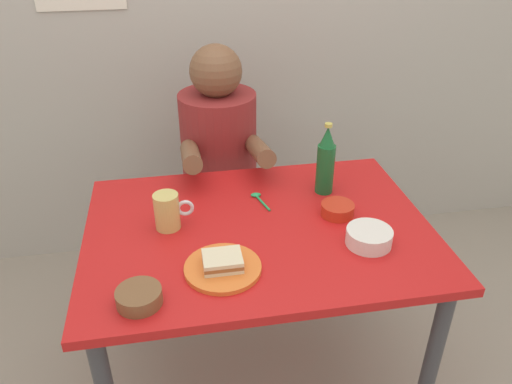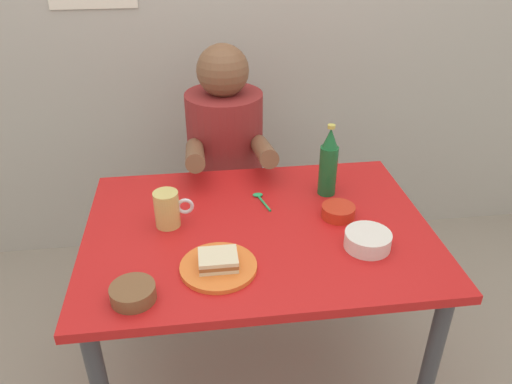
# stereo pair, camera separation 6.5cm
# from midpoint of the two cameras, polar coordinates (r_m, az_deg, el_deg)

# --- Properties ---
(ground_plane) EXTENTS (6.00, 6.00, 0.00)m
(ground_plane) POSITION_cam_midpoint_polar(r_m,az_deg,el_deg) (2.11, -0.69, -20.77)
(ground_plane) COLOR gray
(dining_table) EXTENTS (1.10, 0.80, 0.74)m
(dining_table) POSITION_cam_midpoint_polar(r_m,az_deg,el_deg) (1.66, -0.83, -6.64)
(dining_table) COLOR red
(dining_table) RESTS_ON ground
(stool) EXTENTS (0.34, 0.34, 0.45)m
(stool) POSITION_cam_midpoint_polar(r_m,az_deg,el_deg) (2.34, -4.70, -3.45)
(stool) COLOR #4C4C51
(stool) RESTS_ON ground
(person_seated) EXTENTS (0.33, 0.56, 0.72)m
(person_seated) POSITION_cam_midpoint_polar(r_m,az_deg,el_deg) (2.13, -5.14, 5.76)
(person_seated) COLOR maroon
(person_seated) RESTS_ON stool
(plate_orange) EXTENTS (0.22, 0.22, 0.01)m
(plate_orange) POSITION_cam_midpoint_polar(r_m,az_deg,el_deg) (1.43, -5.13, -8.66)
(plate_orange) COLOR orange
(plate_orange) RESTS_ON dining_table
(sandwich) EXTENTS (0.11, 0.09, 0.04)m
(sandwich) POSITION_cam_midpoint_polar(r_m,az_deg,el_deg) (1.42, -5.18, -7.87)
(sandwich) COLOR beige
(sandwich) RESTS_ON plate_orange
(beer_mug) EXTENTS (0.13, 0.08, 0.12)m
(beer_mug) POSITION_cam_midpoint_polar(r_m,az_deg,el_deg) (1.60, -11.19, -2.18)
(beer_mug) COLOR #D1BC66
(beer_mug) RESTS_ON dining_table
(beer_bottle) EXTENTS (0.06, 0.06, 0.26)m
(beer_bottle) POSITION_cam_midpoint_polar(r_m,az_deg,el_deg) (1.75, 6.90, 3.43)
(beer_bottle) COLOR #19602D
(beer_bottle) RESTS_ON dining_table
(sauce_bowl_chili) EXTENTS (0.11, 0.11, 0.04)m
(sauce_bowl_chili) POSITION_cam_midpoint_polar(r_m,az_deg,el_deg) (1.67, 8.19, -1.94)
(sauce_bowl_chili) COLOR red
(sauce_bowl_chili) RESTS_ON dining_table
(rice_bowl_white) EXTENTS (0.14, 0.14, 0.05)m
(rice_bowl_white) POSITION_cam_midpoint_polar(r_m,az_deg,el_deg) (1.55, 11.60, -4.99)
(rice_bowl_white) COLOR silver
(rice_bowl_white) RESTS_ON dining_table
(condiment_bowl_brown) EXTENTS (0.12, 0.12, 0.04)m
(condiment_bowl_brown) POSITION_cam_midpoint_polar(r_m,az_deg,el_deg) (1.36, -14.60, -11.47)
(condiment_bowl_brown) COLOR brown
(condiment_bowl_brown) RESTS_ON dining_table
(spoon) EXTENTS (0.05, 0.12, 0.01)m
(spoon) POSITION_cam_midpoint_polar(r_m,az_deg,el_deg) (1.75, -0.79, -0.69)
(spoon) COLOR #26A559
(spoon) RESTS_ON dining_table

